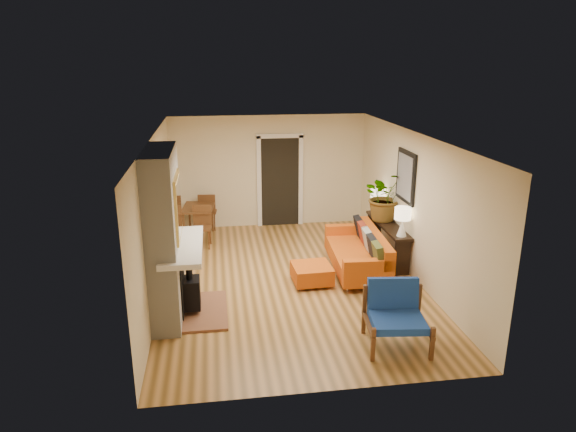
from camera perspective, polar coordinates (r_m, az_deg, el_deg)
name	(u,v)px	position (r m, az deg, el deg)	size (l,w,h in m)	color
room_shell	(299,179)	(11.49, 1.23, 4.13)	(6.50, 6.50, 6.50)	tan
fireplace	(167,240)	(7.88, -13.27, -2.56)	(1.09, 1.68, 2.60)	white
sofa	(361,252)	(9.71, 8.09, -4.00)	(1.00, 2.11, 0.81)	silver
ottoman	(312,273)	(9.13, 2.66, -6.34)	(0.69, 0.69, 0.34)	silver
blue_chair	(395,311)	(7.40, 11.86, -10.30)	(0.93, 0.91, 0.88)	brown
dining_table	(202,213)	(11.44, -9.59, 0.35)	(0.80, 1.64, 0.87)	brown
console_table	(388,231)	(10.28, 11.02, -1.62)	(0.34, 1.85, 0.72)	black
lamp_near	(403,218)	(9.49, 12.61, -0.25)	(0.30, 0.30, 0.54)	white
lamp_far	(378,197)	(10.80, 9.93, 2.04)	(0.30, 0.30, 0.54)	white
houseplant	(385,196)	(10.32, 10.74, 2.21)	(0.90, 0.78, 1.00)	#1E5919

